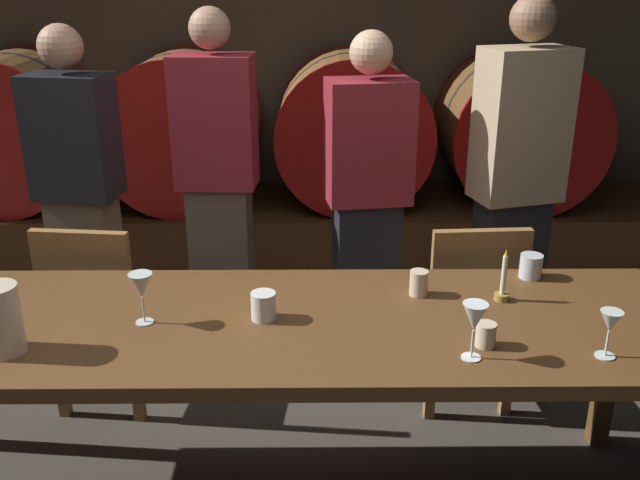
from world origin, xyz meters
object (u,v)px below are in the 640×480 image
cup_center_right (486,335)px  wine_barrel_center_right (352,129)px  chair_right (469,306)px  cup_far_right (531,266)px  guest_center_right (367,204)px  pitcher (0,319)px  cup_center_left (419,283)px  dining_table (280,337)px  chair_left (99,308)px  wine_barrel_center_left (184,129)px  cup_far_left (263,306)px  wine_glass_center (475,319)px  wine_barrel_far_right (518,129)px  guest_center_left (218,183)px  wine_barrel_far_left (15,130)px  wine_glass_left (141,287)px  wine_glass_right (610,323)px  guest_far_left (80,196)px  candle_center (503,287)px  guest_far_right (515,189)px

cup_center_right → wine_barrel_center_right: bearing=96.2°
chair_right → cup_far_right: size_ratio=9.72×
guest_center_right → pitcher: guest_center_right is taller
cup_center_left → dining_table: bearing=-159.4°
chair_left → pitcher: pitcher is taller
wine_barrel_center_left → chair_left: wine_barrel_center_left is taller
cup_center_right → wine_barrel_center_left: bearing=117.8°
dining_table → chair_right: chair_right is taller
cup_center_right → cup_far_left: bearing=165.2°
dining_table → guest_center_right: 1.11m
wine_barrel_center_left → cup_center_left: (1.21, -2.24, -0.06)m
wine_barrel_center_left → wine_glass_center: bearing=-63.9°
wine_barrel_far_right → guest_center_left: bearing=-146.7°
wine_barrel_far_left → guest_center_right: size_ratio=0.61×
guest_center_right → wine_glass_left: bearing=44.2°
wine_barrel_center_left → wine_barrel_far_right: 2.16m
wine_barrel_far_left → wine_barrel_far_right: bearing=0.0°
wine_barrel_center_right → cup_center_right: size_ratio=12.76×
chair_left → wine_glass_left: bearing=125.5°
cup_far_left → wine_barrel_center_left: bearing=105.5°
pitcher → cup_center_left: bearing=16.3°
wine_barrel_far_left → cup_far_right: (2.75, -2.09, -0.06)m
dining_table → wine_glass_left: bearing=-177.5°
chair_right → guest_center_left: 1.34m
cup_center_right → wine_glass_right: bearing=-10.7°
guest_far_left → guest_center_left: 0.66m
wine_barrel_center_left → wine_glass_right: wine_barrel_center_left is taller
guest_center_right → wine_glass_right: guest_center_right is taller
guest_far_left → wine_glass_left: guest_far_left is taller
guest_far_left → wine_glass_right: 2.43m
candle_center → dining_table: bearing=-169.9°
wine_barrel_center_right → cup_center_left: wine_barrel_center_right is taller
candle_center → cup_far_right: 0.25m
guest_far_left → cup_far_left: (0.95, -1.13, -0.02)m
chair_left → wine_glass_right: size_ratio=5.81×
guest_far_left → pitcher: (0.18, -1.34, 0.04)m
wine_barrel_center_right → candle_center: (0.41, -2.28, -0.05)m
wine_glass_left → wine_glass_right: size_ratio=1.16×
candle_center → cup_center_right: 0.34m
guest_center_left → guest_center_right: (0.72, -0.20, -0.05)m
wine_barrel_far_right → wine_glass_center: (-0.85, -2.67, 0.03)m
wine_barrel_far_right → guest_far_left: bearing=-152.3°
candle_center → wine_glass_right: (0.22, -0.38, 0.06)m
cup_far_right → wine_glass_center: bearing=-120.6°
wine_barrel_far_right → guest_far_right: size_ratio=0.56×
guest_far_right → wine_glass_left: 1.80m
guest_far_right → wine_glass_right: (-0.05, -1.25, -0.02)m
guest_center_right → guest_far_right: (0.67, -0.03, 0.08)m
wine_glass_center → cup_center_right: (0.06, 0.07, -0.09)m
chair_right → guest_center_left: (-1.14, 0.61, 0.37)m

